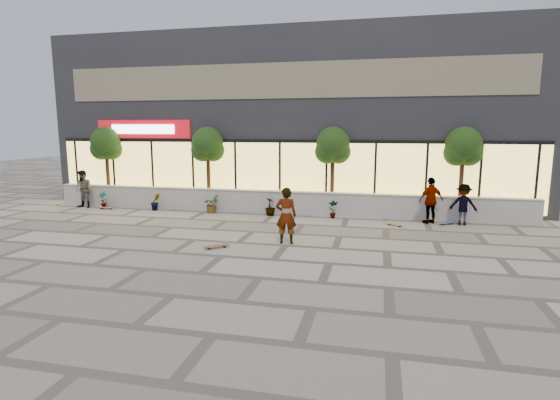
% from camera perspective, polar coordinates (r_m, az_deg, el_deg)
% --- Properties ---
extents(ground, '(80.00, 80.00, 0.00)m').
position_cam_1_polar(ground, '(13.45, -7.63, -7.29)').
color(ground, '#A79E91').
rests_on(ground, ground).
extents(planter_wall, '(22.00, 0.42, 1.04)m').
position_cam_1_polar(planter_wall, '(19.88, -0.62, -0.25)').
color(planter_wall, '#BBB8B2').
rests_on(planter_wall, ground).
extents(retail_building, '(24.00, 9.17, 8.50)m').
position_cam_1_polar(retail_building, '(24.97, 2.33, 10.26)').
color(retail_building, '#27262B').
rests_on(retail_building, ground).
extents(shrub_a, '(0.43, 0.29, 0.81)m').
position_cam_1_polar(shrub_a, '(22.91, -22.11, 0.03)').
color(shrub_a, '#193711').
rests_on(shrub_a, ground).
extents(shrub_b, '(0.57, 0.57, 0.81)m').
position_cam_1_polar(shrub_b, '(21.44, -15.96, -0.23)').
color(shrub_b, '#193711').
rests_on(shrub_b, ground).
extents(shrub_c, '(0.68, 0.77, 0.81)m').
position_cam_1_polar(shrub_c, '(20.25, -9.00, -0.53)').
color(shrub_c, '#193711').
rests_on(shrub_c, ground).
extents(shrub_d, '(0.64, 0.64, 0.81)m').
position_cam_1_polar(shrub_d, '(19.39, -1.29, -0.85)').
color(shrub_d, '#193711').
rests_on(shrub_d, ground).
extents(shrub_e, '(0.46, 0.35, 0.81)m').
position_cam_1_polar(shrub_e, '(18.92, 6.97, -1.18)').
color(shrub_e, '#193711').
rests_on(shrub_e, ground).
extents(tree_west, '(1.60, 1.50, 3.92)m').
position_cam_1_polar(tree_west, '(23.98, -21.77, 6.64)').
color(tree_west, '#422517').
rests_on(tree_west, ground).
extents(tree_midwest, '(1.60, 1.50, 3.92)m').
position_cam_1_polar(tree_midwest, '(21.36, -9.43, 6.93)').
color(tree_midwest, '#422517').
rests_on(tree_midwest, ground).
extents(tree_mideast, '(1.60, 1.50, 3.92)m').
position_cam_1_polar(tree_mideast, '(19.89, 6.91, 6.82)').
color(tree_mideast, '#422517').
rests_on(tree_mideast, ground).
extents(tree_east, '(1.60, 1.50, 3.92)m').
position_cam_1_polar(tree_east, '(20.08, 22.81, 6.19)').
color(tree_east, '#422517').
rests_on(tree_east, ground).
extents(skater_center, '(0.75, 0.54, 1.91)m').
position_cam_1_polar(skater_center, '(14.57, 0.80, -2.04)').
color(skater_center, beige).
rests_on(skater_center, ground).
extents(skater_left, '(0.98, 0.81, 1.83)m').
position_cam_1_polar(skater_left, '(23.27, -24.28, 1.30)').
color(skater_left, tan).
rests_on(skater_left, ground).
extents(skater_right_near, '(1.19, 0.95, 1.89)m').
position_cam_1_polar(skater_right_near, '(18.70, 19.11, -0.06)').
color(skater_right_near, white).
rests_on(skater_right_near, ground).
extents(skater_right_far, '(1.18, 0.83, 1.66)m').
position_cam_1_polar(skater_right_far, '(18.90, 22.83, -0.55)').
color(skater_right_far, maroon).
rests_on(skater_right_far, ground).
extents(skateboard_center, '(0.78, 0.71, 0.10)m').
position_cam_1_polar(skateboard_center, '(14.32, -8.30, -5.93)').
color(skateboard_center, brown).
rests_on(skateboard_center, ground).
extents(skateboard_left, '(0.75, 0.22, 0.09)m').
position_cam_1_polar(skateboard_left, '(22.59, -21.79, -0.92)').
color(skateboard_left, '#D95A28').
rests_on(skateboard_left, ground).
extents(skateboard_right_near, '(0.74, 0.55, 0.09)m').
position_cam_1_polar(skateboard_right_near, '(17.95, 14.76, -3.06)').
color(skateboard_right_near, olive).
rests_on(skateboard_right_near, ground).
extents(skateboard_right_far, '(0.69, 0.54, 0.09)m').
position_cam_1_polar(skateboard_right_far, '(18.84, 20.97, -2.81)').
color(skateboard_right_far, '#48457F').
rests_on(skateboard_right_far, ground).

